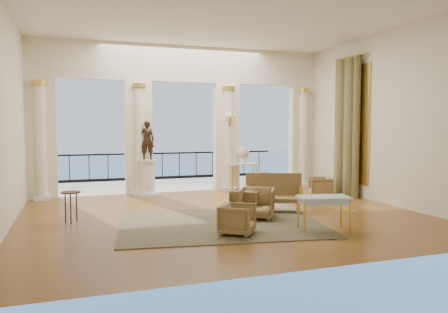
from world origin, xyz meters
name	(u,v)px	position (x,y,z in m)	size (l,w,h in m)	color
floor	(224,216)	(0.00, 0.00, 0.00)	(9.00, 9.00, 0.00)	#512713
room_walls	(243,85)	(0.00, -1.12, 2.88)	(9.00, 9.00, 9.00)	#EEE5C8
arcade	(184,109)	(0.00, 3.82, 2.58)	(9.00, 0.56, 4.50)	beige
terrace	(171,185)	(0.00, 5.80, -0.05)	(10.00, 3.60, 0.10)	beige
balustrade	(162,168)	(0.00, 7.40, 0.41)	(9.00, 0.06, 1.03)	black
palm_tree	(217,73)	(2.00, 6.60, 4.09)	(2.00, 2.00, 4.50)	#4C3823
sea	(97,179)	(0.00, 60.00, -6.00)	(160.00, 160.00, 0.00)	#1B547C
curtain	(346,127)	(4.28, 1.50, 2.02)	(0.33, 1.40, 4.09)	brown
window_frame	(352,125)	(4.47, 1.50, 2.10)	(0.04, 1.60, 3.40)	gold
wall_sconce	(230,121)	(1.40, 3.51, 2.23)	(0.30, 0.11, 0.33)	gold
rug	(221,223)	(-0.36, -0.79, 0.01)	(4.17, 3.24, 0.02)	#293119
armchair_a	(237,218)	(-0.35, -1.75, 0.32)	(0.62, 0.58, 0.64)	#4F401E
armchair_b	(257,202)	(0.57, -0.56, 0.38)	(0.74, 0.69, 0.76)	#4F401E
armchair_c	(320,186)	(3.50, 1.58, 0.32)	(0.62, 0.59, 0.64)	#4F401E
armchair_d	(246,201)	(0.50, -0.11, 0.34)	(0.65, 0.61, 0.67)	#4F401E
settee	(273,192)	(1.31, 0.16, 0.45)	(1.49, 1.09, 0.91)	#4F401E
game_table	(324,200)	(1.37, -2.00, 0.61)	(1.09, 0.74, 0.68)	#A2C1CF
pedestal	(148,178)	(-1.20, 3.50, 0.52)	(0.59, 0.59, 1.07)	silver
statue	(147,140)	(-1.20, 3.50, 1.65)	(0.42, 0.27, 1.15)	black
console_table	(243,168)	(1.85, 3.55, 0.72)	(0.96, 0.50, 0.87)	silver
urn	(243,153)	(1.85, 3.55, 1.18)	(0.42, 0.42, 0.55)	white
side_table	(71,196)	(-3.34, 0.35, 0.58)	(0.41, 0.41, 0.67)	black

